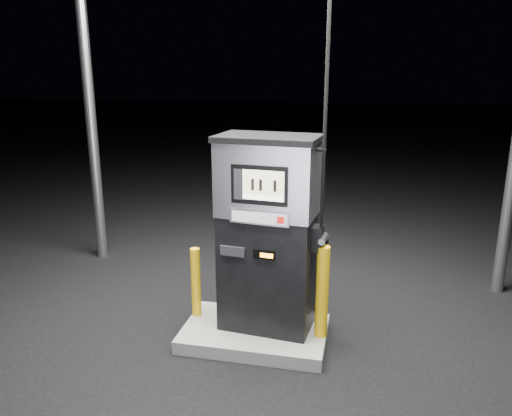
# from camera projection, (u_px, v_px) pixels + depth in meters

# --- Properties ---
(ground) EXTENTS (80.00, 80.00, 0.00)m
(ground) POSITION_uv_depth(u_px,v_px,m) (255.00, 339.00, 5.67)
(ground) COLOR black
(ground) RESTS_ON ground
(pump_island) EXTENTS (1.60, 1.00, 0.15)m
(pump_island) POSITION_uv_depth(u_px,v_px,m) (255.00, 333.00, 5.65)
(pump_island) COLOR slate
(pump_island) RESTS_ON ground
(fuel_dispenser) EXTENTS (1.22, 0.74, 4.48)m
(fuel_dispenser) POSITION_uv_depth(u_px,v_px,m) (268.00, 232.00, 5.39)
(fuel_dispenser) COLOR black
(fuel_dispenser) RESTS_ON pump_island
(bollard_left) EXTENTS (0.12, 0.12, 0.83)m
(bollard_left) POSITION_uv_depth(u_px,v_px,m) (196.00, 282.00, 5.81)
(bollard_left) COLOR yellow
(bollard_left) RESTS_ON pump_island
(bollard_right) EXTENTS (0.18, 0.18, 1.03)m
(bollard_right) POSITION_uv_depth(u_px,v_px,m) (322.00, 292.00, 5.33)
(bollard_right) COLOR yellow
(bollard_right) RESTS_ON pump_island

